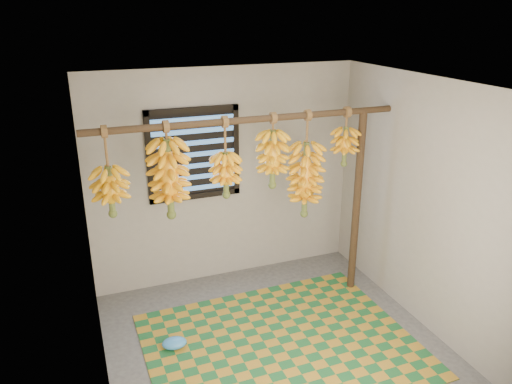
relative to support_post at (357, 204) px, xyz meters
name	(u,v)px	position (x,y,z in m)	size (l,w,h in m)	color
floor	(277,348)	(-1.20, -0.70, -1.00)	(3.00, 3.00, 0.01)	#444444
ceiling	(282,85)	(-1.20, -0.70, 1.40)	(3.00, 3.00, 0.01)	silver
wall_back	(225,177)	(-1.20, 0.80, 0.20)	(3.00, 0.01, 2.40)	gray
wall_left	(93,260)	(-2.71, -0.70, 0.20)	(0.01, 3.00, 2.40)	gray
wall_right	(426,206)	(0.30, -0.70, 0.20)	(0.01, 3.00, 2.40)	gray
window	(194,154)	(-1.55, 0.78, 0.50)	(1.00, 0.04, 1.00)	black
hanging_pole	(250,120)	(-1.20, 0.00, 1.00)	(0.06, 0.06, 3.00)	#3D2A19
support_post	(357,204)	(0.00, 0.00, 0.00)	(0.08, 0.08, 2.00)	#3D2A19
woven_mat	(281,345)	(-1.15, -0.68, -0.99)	(2.43, 1.95, 0.01)	#1A592A
plastic_bag	(174,343)	(-2.09, -0.37, -0.94)	(0.23, 0.17, 0.09)	#3785D0
banana_bunch_a	(111,191)	(-2.48, 0.00, 0.47)	(0.30, 0.30, 0.80)	brown
banana_bunch_b	(169,179)	(-1.97, 0.00, 0.52)	(0.36, 0.36, 0.89)	brown
banana_bunch_c	(226,175)	(-1.44, 0.00, 0.50)	(0.29, 0.29, 0.77)	brown
banana_bunch_d	(273,159)	(-0.97, 0.00, 0.60)	(0.30, 0.30, 0.73)	brown
banana_bunch_e	(305,180)	(-0.62, 0.00, 0.35)	(0.36, 0.36, 1.09)	brown
banana_bunch_f	(345,146)	(-0.19, 0.00, 0.65)	(0.28, 0.28, 0.60)	brown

